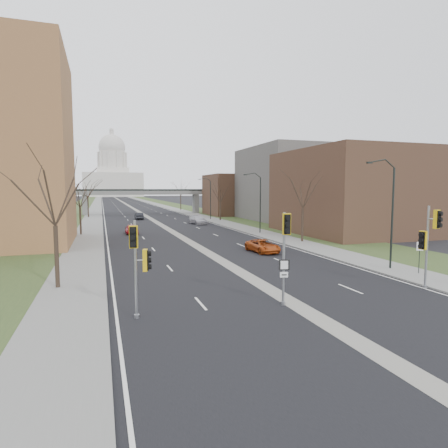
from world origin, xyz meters
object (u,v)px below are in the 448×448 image
car_left_near (132,229)px  car_right_near (263,246)px  signal_pole_right (429,235)px  speed_limit_sign (420,252)px  signal_pole_median (285,242)px  car_left_far (139,216)px  car_right_mid (198,220)px  signal_pole_left (139,255)px

car_left_near → car_right_near: (11.52, -20.47, -0.08)m
signal_pole_right → speed_limit_sign: signal_pole_right is taller
signal_pole_median → speed_limit_sign: (13.22, 3.74, -1.86)m
signal_pole_right → car_right_near: size_ratio=1.16×
car_left_far → car_left_near: bearing=81.1°
signal_pole_right → car_left_far: signal_pole_right is taller
speed_limit_sign → car_left_far: (-15.07, 59.58, -1.05)m
signal_pole_median → car_right_mid: bearing=94.1°
car_right_mid → signal_pole_left: bearing=-114.9°
signal_pole_right → car_right_mid: (-2.84, 48.60, -2.76)m
car_left_near → car_left_far: car_left_near is taller
signal_pole_median → car_right_mid: signal_pole_median is taller
speed_limit_sign → car_left_far: 61.47m
car_right_near → car_right_mid: bearing=83.1°
car_left_near → signal_pole_right: bearing=113.5°
signal_pole_left → signal_pole_right: size_ratio=0.91×
signal_pole_right → speed_limit_sign: 4.86m
car_right_near → car_right_mid: size_ratio=0.87×
signal_pole_right → speed_limit_sign: (2.91, 3.47, -1.77)m
signal_pole_right → car_right_mid: signal_pole_right is taller
signal_pole_left → speed_limit_sign: bearing=21.9°
signal_pole_left → signal_pole_right: 18.09m
signal_pole_left → car_left_near: size_ratio=1.16×
car_right_mid → signal_pole_median: bearing=-106.1°
car_left_near → speed_limit_sign: bearing=119.6°
signal_pole_left → car_right_mid: bearing=85.5°
signal_pole_left → car_right_mid: (15.25, 48.44, -2.46)m
car_left_near → car_left_far: size_ratio=0.98×
car_right_near → car_left_near: bearing=114.8°
car_left_far → car_right_near: car_left_far is taller
signal_pole_right → signal_pole_median: bearing=166.1°
car_left_far → car_right_mid: car_right_mid is taller
signal_pole_left → signal_pole_median: signal_pole_median is taller
speed_limit_sign → car_right_near: 14.82m
signal_pole_left → signal_pole_right: (18.09, -0.16, 0.30)m
signal_pole_left → car_right_mid: signal_pole_left is taller
signal_pole_median → speed_limit_sign: bearing=28.6°
speed_limit_sign → car_right_mid: bearing=117.2°
speed_limit_sign → car_right_near: (-7.05, 12.99, -1.12)m
signal_pole_left → speed_limit_sign: signal_pole_left is taller
signal_pole_left → signal_pole_median: (7.78, -0.43, 0.39)m
signal_pole_left → speed_limit_sign: (21.00, 3.31, -1.46)m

